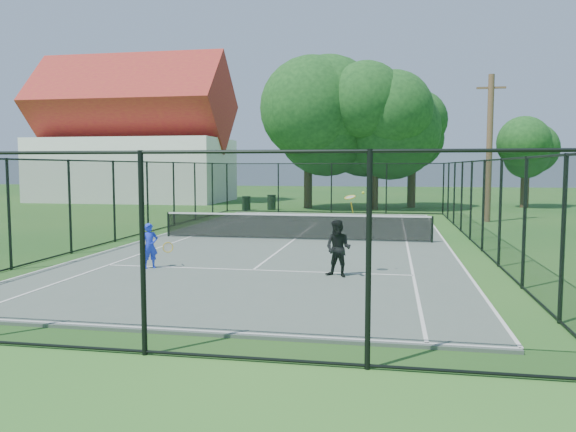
% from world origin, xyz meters
% --- Properties ---
extents(ground, '(120.00, 120.00, 0.00)m').
position_xyz_m(ground, '(0.00, 0.00, 0.00)').
color(ground, '#215B1F').
extents(tennis_court, '(11.00, 24.00, 0.06)m').
position_xyz_m(tennis_court, '(0.00, 0.00, 0.03)').
color(tennis_court, '#58685E').
rests_on(tennis_court, ground).
extents(tennis_net, '(10.08, 0.08, 0.95)m').
position_xyz_m(tennis_net, '(0.00, 0.00, 0.58)').
color(tennis_net, black).
rests_on(tennis_net, tennis_court).
extents(fence, '(13.10, 26.10, 3.00)m').
position_xyz_m(fence, '(0.00, 0.00, 1.50)').
color(fence, black).
rests_on(fence, ground).
extents(tree_near_left, '(8.10, 8.10, 10.56)m').
position_xyz_m(tree_near_left, '(-2.01, 17.03, 6.50)').
color(tree_near_left, '#332114').
rests_on(tree_near_left, ground).
extents(tree_near_mid, '(6.66, 6.66, 8.71)m').
position_xyz_m(tree_near_mid, '(2.43, 16.18, 5.36)').
color(tree_near_mid, '#332114').
rests_on(tree_near_mid, ground).
extents(tree_near_right, '(5.19, 5.19, 7.16)m').
position_xyz_m(tree_near_right, '(4.89, 18.77, 4.55)').
color(tree_near_right, '#332114').
rests_on(tree_near_right, ground).
extents(tree_far_right, '(4.12, 4.12, 5.44)m').
position_xyz_m(tree_far_right, '(12.49, 20.01, 3.36)').
color(tree_far_right, '#332114').
rests_on(tree_far_right, ground).
extents(building, '(15.30, 8.15, 11.87)m').
position_xyz_m(building, '(-17.00, 22.00, 4.93)').
color(building, silver).
rests_on(building, ground).
extents(trash_bin_left, '(0.58, 0.58, 0.89)m').
position_xyz_m(trash_bin_left, '(-5.60, 14.21, 0.45)').
color(trash_bin_left, black).
rests_on(trash_bin_left, ground).
extents(trash_bin_right, '(0.58, 0.58, 0.97)m').
position_xyz_m(trash_bin_right, '(-4.07, 14.84, 0.49)').
color(trash_bin_right, black).
rests_on(trash_bin_right, ground).
extents(utility_pole, '(1.40, 0.30, 7.33)m').
position_xyz_m(utility_pole, '(8.32, 9.00, 3.73)').
color(utility_pole, '#4C3823').
rests_on(utility_pole, ground).
extents(player_blue, '(0.85, 0.50, 1.20)m').
position_xyz_m(player_blue, '(-2.78, -6.60, 0.66)').
color(player_blue, '#1C35F0').
rests_on(player_blue, tennis_court).
extents(player_black, '(1.01, 0.88, 2.09)m').
position_xyz_m(player_black, '(2.28, -6.87, 0.77)').
color(player_black, black).
rests_on(player_black, tennis_court).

